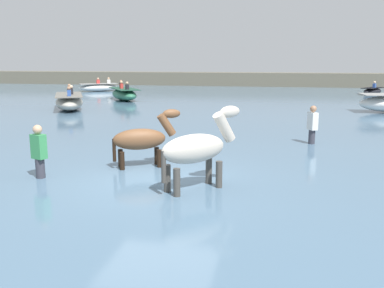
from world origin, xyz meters
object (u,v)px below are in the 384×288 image
Objects in this scene: person_spectator_far at (40,159)px; person_onlooker_left at (312,130)px; horse_lead_pinto at (197,151)px; boat_mid_channel at (124,94)px; horse_trailing_bay at (142,141)px; boat_distant_east at (69,102)px; boat_near_port at (99,87)px; boat_mid_outer at (373,91)px.

person_spectator_far is 1.00× the size of person_onlooker_left.
person_spectator_far is (-3.55, 0.12, -0.36)m from horse_lead_pinto.
person_onlooker_left is (6.20, 5.17, 0.00)m from person_spectator_far.
horse_lead_pinto is at bearing -116.61° from person_onlooker_left.
boat_mid_channel reaches higher than person_onlooker_left.
boat_distant_east is at bearing 124.67° from horse_trailing_bay.
boat_mid_channel is at bearing 114.41° from horse_lead_pinto.
person_onlooker_left is (2.65, 5.29, -0.36)m from horse_lead_pinto.
boat_near_port is at bearing 124.46° from boat_mid_channel.
boat_mid_outer is 21.39m from boat_near_port.
person_spectator_far is (4.52, -17.65, 0.04)m from boat_mid_channel.
boat_mid_channel is at bearing -55.54° from boat_near_port.
person_onlooker_left is (4.28, 3.78, -0.22)m from horse_trailing_bay.
person_onlooker_left is at bearing 41.45° from horse_trailing_bay.
boat_mid_channel reaches higher than boat_mid_outer.
person_onlooker_left is at bearing -49.34° from boat_mid_channel.
horse_lead_pinto is 26.88m from boat_mid_outer.
boat_near_port is 0.84× the size of boat_mid_channel.
boat_mid_channel is (1.00, 5.50, -0.02)m from boat_distant_east.
person_onlooker_left is (15.46, -19.38, 0.11)m from boat_near_port.
horse_lead_pinto is at bearing -62.57° from boat_near_port.
person_onlooker_left is at bearing 39.81° from person_spectator_far.
horse_trailing_bay is 0.57× the size of boat_near_port.
boat_distant_east reaches higher than boat_mid_outer.
horse_trailing_bay is at bearing -138.55° from person_onlooker_left.
horse_trailing_bay is at bearing -113.05° from boat_mid_outer.
horse_lead_pinto reaches higher than boat_distant_east.
boat_mid_channel is (4.74, -6.90, 0.06)m from boat_near_port.
boat_mid_channel is 16.45m from person_onlooker_left.
boat_mid_outer is 0.66× the size of boat_mid_channel.
person_spectator_far is at bearing -69.35° from boat_near_port.
boat_mid_outer is 1.54× the size of person_onlooker_left.
boat_mid_outer is 22.03m from boat_distant_east.
boat_near_port is (-11.18, 23.16, -0.32)m from horse_trailing_bay.
horse_trailing_bay reaches higher than person_spectator_far.
horse_lead_pinto is at bearing -42.94° from horse_trailing_bay.
boat_mid_outer is 0.62× the size of boat_distant_east.
horse_lead_pinto reaches higher than boat_mid_outer.
boat_distant_east is at bearing -143.19° from boat_mid_outer.
horse_lead_pinto is at bearing -1.99° from person_spectator_far.
boat_mid_outer is at bearing 24.82° from boat_mid_channel.
horse_lead_pinto is 0.51× the size of boat_distant_east.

